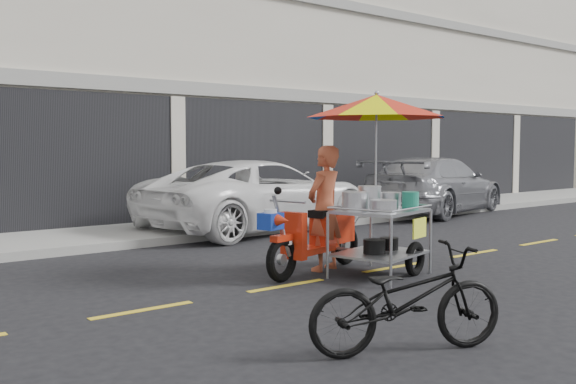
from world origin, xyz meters
TOP-DOWN VIEW (x-y plane):
  - ground at (0.00, 0.00)m, footprint 90.00×90.00m
  - sidewalk at (0.00, 5.50)m, footprint 45.00×3.00m
  - shophouse_block at (2.82, 10.59)m, footprint 36.00×8.11m
  - centerline at (0.00, 0.00)m, footprint 42.00×0.10m
  - white_pickup at (0.99, 4.70)m, footprint 5.68×3.21m
  - silver_pickup at (6.63, 4.51)m, footprint 5.57×3.33m
  - near_bicycle at (-2.85, -2.74)m, footprint 1.88×1.26m
  - food_vendor_rig at (-0.73, 0.02)m, footprint 2.89×2.37m

SIDE VIEW (x-z plane):
  - ground at x=0.00m, z-range 0.00..0.00m
  - centerline at x=0.00m, z-range 0.00..0.01m
  - sidewalk at x=0.00m, z-range 0.00..0.15m
  - near_bicycle at x=-2.85m, z-range 0.00..0.93m
  - white_pickup at x=0.99m, z-range 0.00..1.50m
  - silver_pickup at x=6.63m, z-range 0.00..1.51m
  - food_vendor_rig at x=-0.73m, z-range 0.33..2.88m
  - shophouse_block at x=2.82m, z-range -0.96..9.44m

